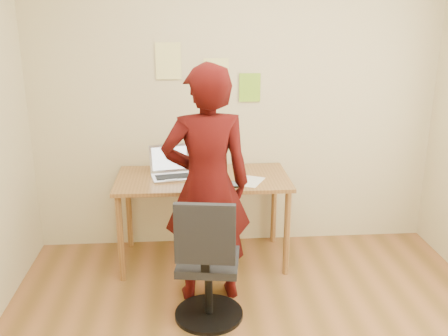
{
  "coord_description": "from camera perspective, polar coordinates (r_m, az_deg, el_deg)",
  "views": [
    {
      "loc": [
        -0.42,
        -2.47,
        2.03
      ],
      "look_at": [
        -0.16,
        0.95,
        0.95
      ],
      "focal_mm": 40.0,
      "sensor_mm": 36.0,
      "label": 1
    }
  ],
  "objects": [
    {
      "name": "room",
      "position": [
        2.6,
        5.2,
        2.21
      ],
      "size": [
        3.58,
        3.58,
        2.78
      ],
      "color": "brown",
      "rests_on": "ground"
    },
    {
      "name": "office_chair",
      "position": [
        3.38,
        -1.89,
        -11.57
      ],
      "size": [
        0.48,
        0.48,
        0.91
      ],
      "rotation": [
        0.0,
        0.0,
        -0.14
      ],
      "color": "black",
      "rests_on": "ground"
    },
    {
      "name": "wall_note_left",
      "position": [
        4.23,
        -6.38,
        12.05
      ],
      "size": [
        0.21,
        0.0,
        0.3
      ],
      "primitive_type": "cube",
      "color": "#F2EC91",
      "rests_on": "room"
    },
    {
      "name": "laptop",
      "position": [
        4.1,
        -6.0,
        -0.23
      ],
      "size": [
        0.38,
        0.35,
        0.24
      ],
      "rotation": [
        0.0,
        0.0,
        0.19
      ],
      "color": "silver",
      "rests_on": "desk"
    },
    {
      "name": "person",
      "position": [
        3.5,
        -1.95,
        -2.06
      ],
      "size": [
        0.66,
        0.47,
        1.72
      ],
      "primitive_type": "imported",
      "rotation": [
        0.0,
        0.0,
        3.24
      ],
      "color": "#390807",
      "rests_on": "ground"
    },
    {
      "name": "wall_note_right",
      "position": [
        4.29,
        2.96,
        9.17
      ],
      "size": [
        0.18,
        0.0,
        0.24
      ],
      "primitive_type": "cube",
      "color": "#84C12B",
      "rests_on": "room"
    },
    {
      "name": "desk",
      "position": [
        4.09,
        -2.43,
        -2.2
      ],
      "size": [
        1.4,
        0.7,
        0.74
      ],
      "color": "olive",
      "rests_on": "ground"
    },
    {
      "name": "wall_note_mid",
      "position": [
        4.25,
        -0.89,
        10.43
      ],
      "size": [
        0.21,
        0.0,
        0.3
      ],
      "primitive_type": "cube",
      "color": "#F2EC91",
      "rests_on": "room"
    },
    {
      "name": "paper_sheet",
      "position": [
        3.97,
        2.92,
        -1.52
      ],
      "size": [
        0.29,
        0.32,
        0.0
      ],
      "primitive_type": "cube",
      "rotation": [
        0.0,
        0.0,
        -0.47
      ],
      "color": "white",
      "rests_on": "desk"
    },
    {
      "name": "phone",
      "position": [
        3.88,
        1.14,
        -1.88
      ],
      "size": [
        0.08,
        0.14,
        0.01
      ],
      "rotation": [
        0.0,
        0.0,
        -0.07
      ],
      "color": "black",
      "rests_on": "desk"
    }
  ]
}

